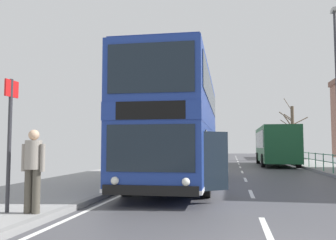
{
  "coord_description": "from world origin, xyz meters",
  "views": [
    {
      "loc": [
        -0.61,
        -4.23,
        1.51
      ],
      "look_at": [
        -3.04,
        9.38,
        2.53
      ],
      "focal_mm": 37.81,
      "sensor_mm": 36.0,
      "label": 1
    }
  ],
  "objects_px": {
    "double_decker_bus_main": "(179,127)",
    "bare_tree_far_00": "(292,131)",
    "pedestrian_companion": "(33,166)",
    "bus_stop_sign_near": "(10,130)",
    "background_bus_far_lane": "(276,145)"
  },
  "relations": [
    {
      "from": "bus_stop_sign_near",
      "to": "background_bus_far_lane",
      "type": "bearing_deg",
      "value": 70.11
    },
    {
      "from": "double_decker_bus_main",
      "to": "pedestrian_companion",
      "type": "height_order",
      "value": "double_decker_bus_main"
    },
    {
      "from": "double_decker_bus_main",
      "to": "bus_stop_sign_near",
      "type": "height_order",
      "value": "double_decker_bus_main"
    },
    {
      "from": "bus_stop_sign_near",
      "to": "bare_tree_far_00",
      "type": "bearing_deg",
      "value": 71.04
    },
    {
      "from": "double_decker_bus_main",
      "to": "bare_tree_far_00",
      "type": "height_order",
      "value": "bare_tree_far_00"
    },
    {
      "from": "double_decker_bus_main",
      "to": "bare_tree_far_00",
      "type": "distance_m",
      "value": 25.93
    },
    {
      "from": "background_bus_far_lane",
      "to": "double_decker_bus_main",
      "type": "bearing_deg",
      "value": -109.71
    },
    {
      "from": "bare_tree_far_00",
      "to": "bus_stop_sign_near",
      "type": "bearing_deg",
      "value": -108.96
    },
    {
      "from": "double_decker_bus_main",
      "to": "pedestrian_companion",
      "type": "relative_size",
      "value": 6.44
    },
    {
      "from": "double_decker_bus_main",
      "to": "bus_stop_sign_near",
      "type": "bearing_deg",
      "value": -110.27
    },
    {
      "from": "double_decker_bus_main",
      "to": "bare_tree_far_00",
      "type": "relative_size",
      "value": 1.68
    },
    {
      "from": "pedestrian_companion",
      "to": "bus_stop_sign_near",
      "type": "xyz_separation_m",
      "value": [
        -0.57,
        0.02,
        0.74
      ]
    },
    {
      "from": "bus_stop_sign_near",
      "to": "double_decker_bus_main",
      "type": "bearing_deg",
      "value": 69.73
    },
    {
      "from": "background_bus_far_lane",
      "to": "pedestrian_companion",
      "type": "height_order",
      "value": "background_bus_far_lane"
    },
    {
      "from": "background_bus_far_lane",
      "to": "pedestrian_companion",
      "type": "bearing_deg",
      "value": -108.57
    }
  ]
}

